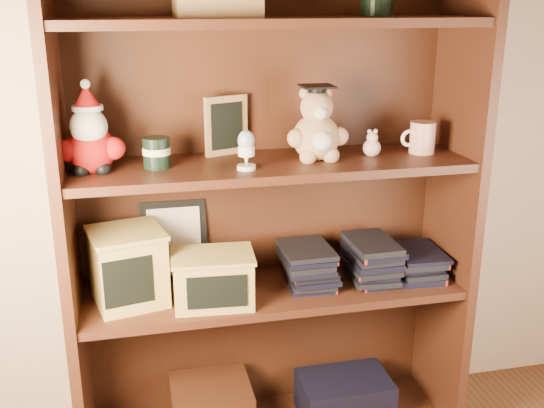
{
  "coord_description": "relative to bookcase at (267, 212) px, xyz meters",
  "views": [
    {
      "loc": [
        -0.19,
        -0.43,
        1.4
      ],
      "look_at": [
        0.2,
        1.3,
        0.82
      ],
      "focal_mm": 42.0,
      "sensor_mm": 36.0,
      "label": 1
    }
  ],
  "objects": [
    {
      "name": "shelf_lower",
      "position": [
        0.0,
        -0.05,
        -0.24
      ],
      "size": [
        1.14,
        0.33,
        0.02
      ],
      "color": "#411F12",
      "rests_on": "ground"
    },
    {
      "name": "santa_plush",
      "position": [
        -0.5,
        -0.06,
        0.26
      ],
      "size": [
        0.18,
        0.13,
        0.26
      ],
      "color": "#A50F0F",
      "rests_on": "shelf_upper"
    },
    {
      "name": "shelf_upper",
      "position": [
        0.0,
        -0.05,
        0.16
      ],
      "size": [
        1.14,
        0.33,
        0.02
      ],
      "color": "#411F12",
      "rests_on": "ground"
    },
    {
      "name": "certificate_frame",
      "position": [
        -0.28,
        0.09,
        -0.1
      ],
      "size": [
        0.2,
        0.05,
        0.25
      ],
      "color": "black",
      "rests_on": "shelf_lower"
    },
    {
      "name": "book_stack_left",
      "position": [
        0.11,
        -0.05,
        -0.16
      ],
      "size": [
        0.14,
        0.2,
        0.13
      ],
      "color": "black",
      "rests_on": "shelf_lower"
    },
    {
      "name": "teacher_mug",
      "position": [
        0.47,
        -0.05,
        0.22
      ],
      "size": [
        0.11,
        0.08,
        0.1
      ],
      "color": "silver",
      "rests_on": "shelf_upper"
    },
    {
      "name": "bookcase",
      "position": [
        0.0,
        0.0,
        0.0
      ],
      "size": [
        1.2,
        0.35,
        1.6
      ],
      "color": "#411F12",
      "rests_on": "ground"
    },
    {
      "name": "book_stack_right",
      "position": [
        0.47,
        -0.05,
        -0.19
      ],
      "size": [
        0.14,
        0.2,
        0.08
      ],
      "color": "black",
      "rests_on": "shelf_lower"
    },
    {
      "name": "egg_cup",
      "position": [
        -0.09,
        -0.13,
        0.23
      ],
      "size": [
        0.05,
        0.05,
        0.11
      ],
      "color": "white",
      "rests_on": "shelf_upper"
    },
    {
      "name": "pink_figurine",
      "position": [
        0.31,
        -0.05,
        0.2
      ],
      "size": [
        0.05,
        0.05,
        0.08
      ],
      "color": "#D5A5A5",
      "rests_on": "shelf_upper"
    },
    {
      "name": "grad_teddy_bear",
      "position": [
        0.13,
        -0.06,
        0.26
      ],
      "size": [
        0.18,
        0.16,
        0.22
      ],
      "color": "tan",
      "rests_on": "shelf_upper"
    },
    {
      "name": "teachers_tin",
      "position": [
        -0.32,
        -0.05,
        0.21
      ],
      "size": [
        0.08,
        0.08,
        0.09
      ],
      "color": "black",
      "rests_on": "shelf_upper"
    },
    {
      "name": "chalkboard_plaque",
      "position": [
        -0.11,
        0.06,
        0.26
      ],
      "size": [
        0.13,
        0.1,
        0.18
      ],
      "color": "#9E7547",
      "rests_on": "shelf_upper"
    },
    {
      "name": "treats_box",
      "position": [
        -0.42,
        -0.05,
        -0.12
      ],
      "size": [
        0.24,
        0.24,
        0.22
      ],
      "color": "tan",
      "rests_on": "shelf_lower"
    },
    {
      "name": "book_stack_mid",
      "position": [
        0.33,
        -0.05,
        -0.16
      ],
      "size": [
        0.14,
        0.2,
        0.13
      ],
      "color": "black",
      "rests_on": "shelf_lower"
    },
    {
      "name": "pencils_box",
      "position": [
        -0.19,
        -0.12,
        -0.15
      ],
      "size": [
        0.25,
        0.19,
        0.15
      ],
      "color": "tan",
      "rests_on": "shelf_lower"
    }
  ]
}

